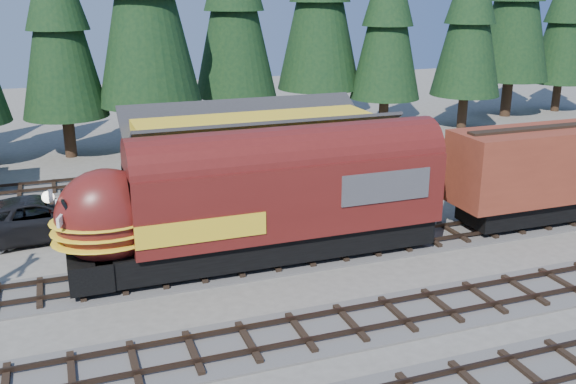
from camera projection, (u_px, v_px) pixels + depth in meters
name	position (u px, v px, depth m)	size (l,w,h in m)	color
ground	(342.00, 298.00, 23.71)	(120.00, 120.00, 0.00)	#6B665B
track_siding	(498.00, 227.00, 30.54)	(68.00, 3.20, 0.33)	#4C4947
track_spur	(50.00, 188.00, 36.54)	(32.00, 3.20, 0.33)	#4C4947
depot	(256.00, 154.00, 32.21)	(12.80, 7.00, 5.30)	yellow
conifer_backdrop	(274.00, 7.00, 44.58)	(79.62, 23.36, 16.64)	black
locomotive	(250.00, 207.00, 25.78)	(15.84, 3.15, 4.31)	black
pickup_truck_a	(39.00, 218.00, 29.16)	(3.18, 6.90, 1.92)	black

